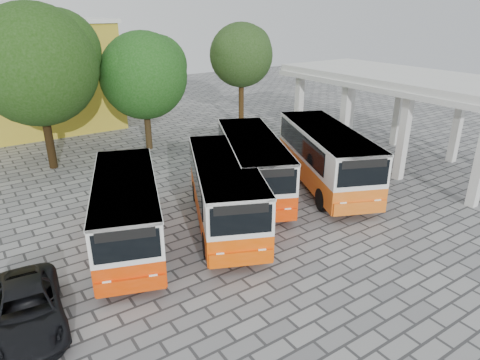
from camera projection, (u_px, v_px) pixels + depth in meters
ground at (319, 228)px, 18.95m from camera, size 90.00×90.00×0.00m
terminal_shelter at (406, 82)px, 25.61m from camera, size 6.80×15.80×5.40m
bus_far_left at (127, 208)px, 17.09m from camera, size 4.87×8.38×2.83m
bus_centre_left at (225, 188)px, 18.73m from camera, size 5.58×8.79×2.95m
bus_centre_right at (252, 162)px, 21.88m from camera, size 5.74×8.92×3.00m
bus_far_right at (326, 154)px, 22.73m from camera, size 5.93×9.41×3.16m
tree_left at (37, 61)px, 23.79m from camera, size 7.11×6.78×9.46m
tree_middle at (144, 73)px, 27.75m from camera, size 5.93×5.65×7.78m
tree_right at (242, 53)px, 32.88m from camera, size 5.12×4.87×8.10m
parked_car at (27, 309)px, 12.90m from camera, size 2.51×4.66×1.24m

